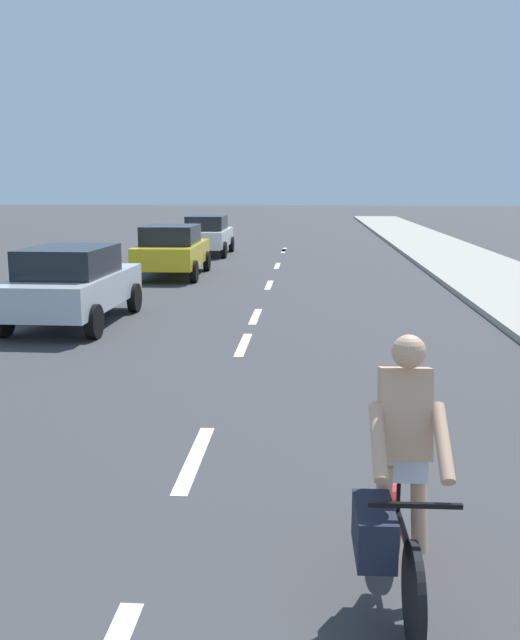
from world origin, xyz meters
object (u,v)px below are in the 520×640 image
Objects in this scene: parked_car_white at (207,234)px; parked_car_silver at (73,283)px; parked_car_yellow at (172,249)px; cyclist at (397,484)px.

parked_car_silver is at bearing -92.55° from parked_car_white.
parked_car_silver and parked_car_white have the same top height.
parked_car_yellow is at bearing 87.16° from parked_car_silver.
cyclist is at bearing -78.91° from parked_car_white.
parked_car_white is at bearing -79.66° from cyclist.
parked_car_silver is (-5.34, 9.24, 0.01)m from cyclist.
parked_car_yellow and parked_car_white have the same top height.
parked_car_silver is at bearing -60.96° from cyclist.
parked_car_silver is 0.98× the size of parked_car_yellow.
parked_car_white is (0.08, 6.86, -0.00)m from parked_car_yellow.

